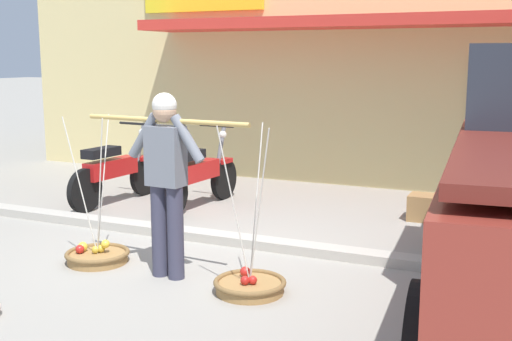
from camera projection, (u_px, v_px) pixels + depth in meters
name	position (u px, v px, depth m)	size (l,w,h in m)	color
ground_plane	(194.00, 261.00, 6.40)	(90.00, 90.00, 0.00)	gray
sidewalk_curb	(226.00, 238.00, 7.02)	(20.00, 0.24, 0.10)	#AEA89C
fruit_vendor	(166.00, 173.00, 5.78)	(1.72, 0.23, 1.70)	#38384C
fruit_basket_left_side	(97.00, 255.00, 6.34)	(0.63, 0.63, 1.45)	#9E7542
fruit_basket_right_side	(250.00, 284.00, 5.53)	(0.63, 0.63, 1.45)	#9E7542
motorcycle_nearest_shop	(114.00, 171.00, 8.83)	(0.54, 1.82, 1.09)	black
motorcycle_second_in_row	(198.00, 175.00, 8.56)	(0.54, 1.82, 1.09)	black
storefront_building	(408.00, 52.00, 11.86)	(13.00, 6.00, 4.20)	#DBC684
wooden_crate	(427.00, 208.00, 7.97)	(0.44, 0.36, 0.32)	olive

